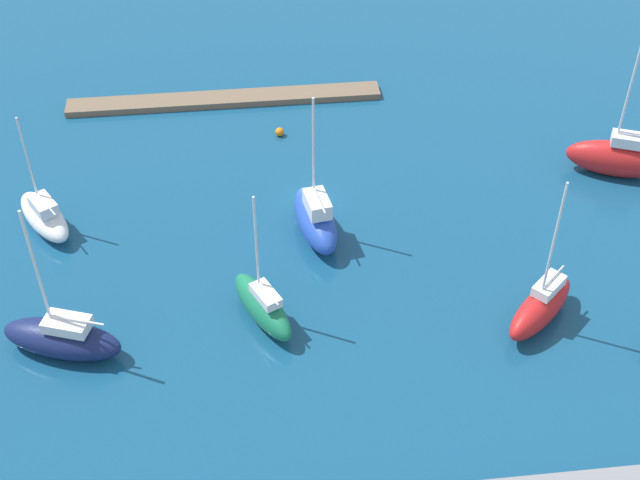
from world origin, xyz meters
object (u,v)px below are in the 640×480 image
(pier_dock, at_px, (225,99))
(sailboat_navy_lone_south, at_px, (62,338))
(sailboat_blue_by_breakwater, at_px, (315,218))
(mooring_buoy_orange, at_px, (280,132))
(sailboat_red_outer_mooring, at_px, (617,157))
(sailboat_green_east_end, at_px, (263,306))
(sailboat_red_lone_north, at_px, (541,306))
(sailboat_white_west_end, at_px, (44,216))

(pier_dock, height_order, sailboat_navy_lone_south, sailboat_navy_lone_south)
(pier_dock, distance_m, sailboat_blue_by_breakwater, 19.49)
(sailboat_navy_lone_south, distance_m, mooring_buoy_orange, 26.84)
(sailboat_red_outer_mooring, bearing_deg, sailboat_navy_lone_south, 40.73)
(sailboat_red_outer_mooring, bearing_deg, sailboat_green_east_end, 45.89)
(sailboat_red_lone_north, bearing_deg, sailboat_blue_by_breakwater, -79.92)
(sailboat_navy_lone_south, xyz_separation_m, mooring_buoy_orange, (-15.06, -22.20, -0.89))
(sailboat_red_outer_mooring, xyz_separation_m, mooring_buoy_orange, (25.56, -8.15, -1.23))
(sailboat_navy_lone_south, bearing_deg, sailboat_green_east_end, -154.61)
(sailboat_blue_by_breakwater, relative_size, sailboat_red_outer_mooring, 0.93)
(sailboat_red_lone_north, relative_size, sailboat_navy_lone_south, 1.02)
(sailboat_white_west_end, bearing_deg, pier_dock, -71.61)
(sailboat_blue_by_breakwater, relative_size, mooring_buoy_orange, 15.56)
(sailboat_white_west_end, distance_m, sailboat_red_outer_mooring, 43.31)
(pier_dock, height_order, sailboat_red_outer_mooring, sailboat_red_outer_mooring)
(sailboat_red_lone_north, relative_size, sailboat_blue_by_breakwater, 1.02)
(sailboat_blue_by_breakwater, relative_size, sailboat_green_east_end, 1.13)
(sailboat_green_east_end, bearing_deg, sailboat_red_outer_mooring, -91.73)
(sailboat_navy_lone_south, xyz_separation_m, sailboat_red_outer_mooring, (-40.63, -14.05, 0.34))
(sailboat_blue_by_breakwater, distance_m, sailboat_red_outer_mooring, 24.40)
(sailboat_red_lone_north, distance_m, sailboat_white_west_end, 35.20)
(sailboat_green_east_end, bearing_deg, sailboat_navy_lone_south, 70.29)
(sailboat_red_lone_north, height_order, sailboat_blue_by_breakwater, sailboat_red_lone_north)
(sailboat_navy_lone_south, height_order, sailboat_red_outer_mooring, sailboat_red_outer_mooring)
(sailboat_red_lone_north, height_order, sailboat_navy_lone_south, sailboat_red_lone_north)
(sailboat_white_west_end, height_order, sailboat_green_east_end, sailboat_green_east_end)
(pier_dock, distance_m, sailboat_red_lone_north, 34.57)
(sailboat_navy_lone_south, xyz_separation_m, sailboat_green_east_end, (-12.45, -1.36, 0.03))
(pier_dock, relative_size, sailboat_red_lone_north, 2.36)
(pier_dock, distance_m, mooring_buoy_orange, 7.18)
(mooring_buoy_orange, bearing_deg, pier_dock, -52.40)
(mooring_buoy_orange, bearing_deg, sailboat_blue_by_breakwater, 97.19)
(pier_dock, height_order, sailboat_white_west_end, sailboat_white_west_end)
(pier_dock, height_order, sailboat_green_east_end, sailboat_green_east_end)
(sailboat_red_lone_north, distance_m, sailboat_navy_lone_south, 30.07)
(sailboat_green_east_end, relative_size, sailboat_red_outer_mooring, 0.82)
(sailboat_red_lone_north, height_order, mooring_buoy_orange, sailboat_red_lone_north)
(sailboat_green_east_end, relative_size, mooring_buoy_orange, 13.72)
(sailboat_navy_lone_south, distance_m, sailboat_white_west_end, 12.58)
(sailboat_white_west_end, bearing_deg, sailboat_red_outer_mooring, -118.75)
(pier_dock, bearing_deg, mooring_buoy_orange, 127.60)
(sailboat_red_lone_north, height_order, sailboat_white_west_end, sailboat_red_lone_north)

